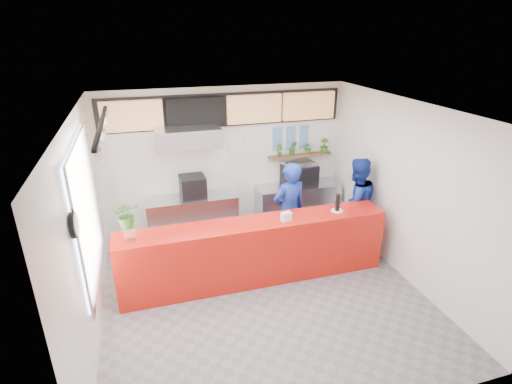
{
  "coord_description": "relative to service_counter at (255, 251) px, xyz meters",
  "views": [
    {
      "loc": [
        -1.67,
        -5.18,
        4.05
      ],
      "look_at": [
        0.1,
        0.7,
        1.5
      ],
      "focal_mm": 28.0,
      "sensor_mm": 36.0,
      "label": 1
    }
  ],
  "objects": [
    {
      "name": "right_bench",
      "position": [
        1.5,
        1.8,
        -0.1
      ],
      "size": [
        1.8,
        0.6,
        0.9
      ],
      "primitive_type": "cube",
      "color": "#B2B5BA",
      "rests_on": "ground"
    },
    {
      "name": "hood_lip",
      "position": [
        -0.8,
        1.75,
        1.4
      ],
      "size": [
        1.2,
        0.69,
        0.31
      ],
      "primitive_type": "cube",
      "rotation": [
        -0.35,
        0.0,
        0.0
      ],
      "color": "#B2B5BA",
      "rests_on": "ceiling"
    },
    {
      "name": "prep_bench",
      "position": [
        -0.8,
        1.8,
        -0.1
      ],
      "size": [
        1.8,
        0.6,
        0.9
      ],
      "primitive_type": "cube",
      "color": "#B2B5BA",
      "rests_on": "ground"
    },
    {
      "name": "ceiling",
      "position": [
        0.0,
        -0.4,
        2.45
      ],
      "size": [
        5.0,
        5.0,
        0.0
      ],
      "primitive_type": "plane",
      "rotation": [
        3.14,
        0.0,
        0.0
      ],
      "color": "silver"
    },
    {
      "name": "window_pane",
      "position": [
        -2.47,
        -0.1,
        1.15
      ],
      "size": [
        0.04,
        2.2,
        1.9
      ],
      "primitive_type": "cube",
      "color": "silver",
      "rests_on": "wall_left"
    },
    {
      "name": "menu_board_far_right",
      "position": [
        1.73,
        1.98,
        2.0
      ],
      "size": [
        1.1,
        0.1,
        0.55
      ],
      "primitive_type": "cube",
      "color": "tan",
      "rests_on": "wall_back"
    },
    {
      "name": "pepper_mill",
      "position": [
        1.47,
        -0.01,
        0.72
      ],
      "size": [
        0.09,
        0.09,
        0.3
      ],
      "primitive_type": "cylinder",
      "rotation": [
        0.0,
        0.0,
        0.13
      ],
      "color": "black",
      "rests_on": "white_plate"
    },
    {
      "name": "dec_plate_a",
      "position": [
        0.15,
        2.07,
        1.2
      ],
      "size": [
        0.24,
        0.03,
        0.24
      ],
      "primitive_type": "cylinder",
      "rotation": [
        1.57,
        0.0,
        0.0
      ],
      "color": "silver",
      "rests_on": "wall_back"
    },
    {
      "name": "panini_oven",
      "position": [
        -0.76,
        1.8,
        0.57
      ],
      "size": [
        0.49,
        0.49,
        0.44
      ],
      "primitive_type": "cube",
      "rotation": [
        0.0,
        0.0,
        0.02
      ],
      "color": "black",
      "rests_on": "prep_bench"
    },
    {
      "name": "herb_b",
      "position": [
        1.42,
        2.0,
        1.13
      ],
      "size": [
        0.21,
        0.2,
        0.31
      ],
      "primitive_type": "imported",
      "rotation": [
        0.0,
        0.0,
        -0.43
      ],
      "color": "#366824",
      "rests_on": "herb_shelf"
    },
    {
      "name": "dec_plate_c",
      "position": [
        0.15,
        2.07,
        0.9
      ],
      "size": [
        0.24,
        0.03,
        0.24
      ],
      "primitive_type": "cylinder",
      "rotation": [
        1.57,
        0.0,
        0.0
      ],
      "color": "silver",
      "rests_on": "wall_back"
    },
    {
      "name": "extraction_hood",
      "position": [
        -0.8,
        1.75,
        1.6
      ],
      "size": [
        1.2,
        0.7,
        0.35
      ],
      "primitive_type": "cube",
      "color": "#B2B5BA",
      "rests_on": "ceiling"
    },
    {
      "name": "photo_frame_c",
      "position": [
        1.7,
        2.08,
        1.45
      ],
      "size": [
        0.2,
        0.02,
        0.25
      ],
      "primitive_type": "cube",
      "color": "#598CBF",
      "rests_on": "wall_back"
    },
    {
      "name": "window_frame",
      "position": [
        -2.45,
        -0.1,
        1.15
      ],
      "size": [
        0.03,
        2.3,
        2.0
      ],
      "primitive_type": "cube",
      "color": "#B2B5BA",
      "rests_on": "wall_left"
    },
    {
      "name": "photo_frame_b",
      "position": [
        1.4,
        2.08,
        1.45
      ],
      "size": [
        0.2,
        0.02,
        0.25
      ],
      "primitive_type": "cube",
      "color": "#598CBF",
      "rests_on": "wall_back"
    },
    {
      "name": "herb_c",
      "position": [
        1.78,
        2.0,
        1.1
      ],
      "size": [
        0.3,
        0.28,
        0.26
      ],
      "primitive_type": "imported",
      "rotation": [
        0.0,
        0.0,
        -0.44
      ],
      "color": "#366824",
      "rests_on": "herb_shelf"
    },
    {
      "name": "wall_right",
      "position": [
        2.5,
        -0.4,
        0.95
      ],
      "size": [
        0.0,
        5.0,
        5.0
      ],
      "primitive_type": "plane",
      "rotation": [
        1.57,
        0.0,
        -1.57
      ],
      "color": "white",
      "rests_on": "ground"
    },
    {
      "name": "floor",
      "position": [
        0.0,
        -0.4,
        -0.55
      ],
      "size": [
        5.0,
        5.0,
        0.0
      ],
      "primitive_type": "plane",
      "color": "slate",
      "rests_on": "ground"
    },
    {
      "name": "menu_board_mid_left",
      "position": [
        -0.59,
        1.98,
        2.0
      ],
      "size": [
        1.1,
        0.1,
        0.55
      ],
      "primitive_type": "cube",
      "color": "black",
      "rests_on": "wall_back"
    },
    {
      "name": "dec_plate_d",
      "position": [
        0.5,
        2.07,
        1.35
      ],
      "size": [
        0.24,
        0.03,
        0.24
      ],
      "primitive_type": "cylinder",
      "rotation": [
        1.57,
        0.0,
        0.0
      ],
      "color": "silver",
      "rests_on": "wall_back"
    },
    {
      "name": "basil_vase",
      "position": [
        -1.96,
        -0.03,
        0.98
      ],
      "size": [
        0.43,
        0.39,
        0.42
      ],
      "primitive_type": "imported",
      "rotation": [
        0.0,
        0.0,
        0.2
      ],
      "color": "#366824",
      "rests_on": "glass_vase"
    },
    {
      "name": "herb_d",
      "position": [
        2.15,
        2.0,
        1.12
      ],
      "size": [
        0.22,
        0.21,
        0.31
      ],
      "primitive_type": "imported",
      "rotation": [
        0.0,
        0.0,
        -0.43
      ],
      "color": "#366824",
      "rests_on": "herb_shelf"
    },
    {
      "name": "glass_vase",
      "position": [
        -1.96,
        -0.03,
        0.66
      ],
      "size": [
        0.2,
        0.2,
        0.22
      ],
      "primitive_type": "cylinder",
      "rotation": [
        0.0,
        0.0,
        0.14
      ],
      "color": "white",
      "rests_on": "service_counter"
    },
    {
      "name": "wall_clock_rim",
      "position": [
        -2.46,
        -1.3,
        1.5
      ],
      "size": [
        0.05,
        0.3,
        0.3
      ],
      "primitive_type": "cylinder",
      "rotation": [
        0.0,
        1.57,
        0.0
      ],
      "color": "black",
      "rests_on": "wall_left"
    },
    {
      "name": "soffit",
      "position": [
        0.0,
        2.06,
        2.0
      ],
      "size": [
        4.8,
        0.04,
        0.65
      ],
      "primitive_type": "cube",
      "color": "black",
      "rests_on": "wall_back"
    },
    {
      "name": "menu_board_far_left",
      "position": [
        -1.75,
        1.98,
        2.0
      ],
      "size": [
        1.1,
        0.1,
        0.55
      ],
      "primitive_type": "cube",
      "color": "tan",
      "rests_on": "wall_back"
    },
    {
      "name": "dec_plate_b",
      "position": [
        0.45,
        2.07,
        1.1
      ],
      "size": [
        0.24,
        0.03,
        0.24
      ],
      "primitive_type": "cylinder",
      "rotation": [
        1.57,
        0.0,
        0.0
      ],
      "color": "silver",
      "rests_on": "wall_back"
    },
    {
      "name": "espresso_tray",
      "position": [
        1.52,
        1.8,
        0.83
      ],
      "size": [
        0.7,
        0.54,
        0.06
      ],
      "primitive_type": "cube",
      "rotation": [
        0.0,
        0.0,
        0.16
      ],
      "color": "#B7BBBF",
      "rests_on": "espresso_machine"
    },
    {
      "name": "white_plate",
      "position": [
        1.47,
        -0.01,
        0.56
      ],
      "size": [
        0.27,
        0.27,
        0.02
      ],
      "primitive_type": "cylinder",
      "rotation": [
        0.0,
        0.0,
        0.39
      ],
      "color": "white",
      "rests_on": "service_counter"
    },
    {
      "name": "espresso_machine",
      "position": [
        1.52,
        1.8,
        0.57
      ],
      "size": [
        0.74,
        0.57,
        0.44
      ],
      "primitive_type": "cube",
      "rotation": [
        0.0,
        0.0,
        0.13
      ],
      "color": "black",
      "rests_on": "right_bench"
    },
    {
      "name": "photo_frame_e",
      "position": [
        1.4,
        2.08,
        1.2
      ],
      "size": [
        0.2,
        0.02,
        0.25
      ],
      "primitive_type": "cube",
      "color": "#598CBF",
      "rests_on": "wall_back"
    },
    {
      "name": "photo_frame_f",
      "position": [
        1.7,
        2.08,
        1.2
      ],
      "size": [
        0.2,
        0.02,
        0.25
      ],
      "primitive_type": "cube",
      "color": "#598CBF",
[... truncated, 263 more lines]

